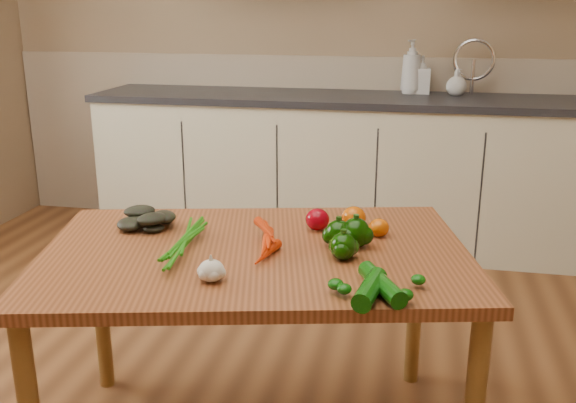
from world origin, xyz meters
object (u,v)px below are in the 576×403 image
(carrot_bunch, at_px, (240,239))
(zucchini_b, at_px, (370,289))
(table, at_px, (256,272))
(soap_bottle_b, at_px, (422,75))
(pepper_a, at_px, (338,234))
(soap_bottle_c, at_px, (457,82))
(leafy_greens, at_px, (146,215))
(garlic_bulb, at_px, (211,271))
(tomato_b, at_px, (354,217))
(tomato_c, at_px, (379,228))
(soap_bottle_a, at_px, (412,67))
(pepper_c, at_px, (343,246))
(zucchini_a, at_px, (382,284))
(pepper_b, at_px, (356,233))
(tomato_a, at_px, (317,219))

(carrot_bunch, bearing_deg, zucchini_b, -46.19)
(table, height_order, zucchini_b, zucchini_b)
(soap_bottle_b, distance_m, pepper_a, 2.10)
(soap_bottle_c, xyz_separation_m, carrot_bunch, (-0.71, -2.11, -0.25))
(leafy_greens, bearing_deg, garlic_bulb, -46.54)
(carrot_bunch, distance_m, tomato_b, 0.41)
(tomato_b, relative_size, zucchini_b, 0.45)
(table, height_order, leafy_greens, leafy_greens)
(tomato_c, bearing_deg, soap_bottle_a, 88.69)
(soap_bottle_c, bearing_deg, soap_bottle_b, 121.09)
(pepper_c, bearing_deg, zucchini_a, -59.12)
(pepper_b, relative_size, zucchini_a, 0.44)
(tomato_b, distance_m, zucchini_b, 0.54)
(soap_bottle_c, distance_m, carrot_bunch, 2.24)
(soap_bottle_b, bearing_deg, leafy_greens, 66.42)
(tomato_b, bearing_deg, tomato_c, -36.98)
(garlic_bulb, height_order, tomato_c, same)
(table, height_order, soap_bottle_a, soap_bottle_a)
(pepper_b, distance_m, tomato_b, 0.17)
(tomato_c, relative_size, zucchini_b, 0.36)
(soap_bottle_c, bearing_deg, pepper_b, -148.93)
(table, distance_m, leafy_greens, 0.43)
(soap_bottle_a, distance_m, pepper_c, 2.18)
(tomato_a, bearing_deg, table, -126.24)
(pepper_b, bearing_deg, carrot_bunch, -164.99)
(pepper_b, bearing_deg, soap_bottle_c, 79.63)
(leafy_greens, xyz_separation_m, zucchini_b, (0.77, -0.39, -0.02))
(table, xyz_separation_m, pepper_a, (0.24, 0.08, 0.12))
(pepper_a, bearing_deg, soap_bottle_c, 78.26)
(leafy_greens, relative_size, tomato_b, 2.29)
(pepper_c, bearing_deg, soap_bottle_a, 86.46)
(pepper_c, distance_m, zucchini_b, 0.27)
(leafy_greens, distance_m, zucchini_b, 0.86)
(carrot_bunch, relative_size, tomato_a, 3.03)
(tomato_a, bearing_deg, tomato_b, 20.19)
(table, distance_m, carrot_bunch, 0.12)
(garlic_bulb, height_order, pepper_c, pepper_c)
(soap_bottle_b, xyz_separation_m, garlic_bulb, (-0.52, -2.39, -0.29))
(pepper_a, distance_m, pepper_c, 0.10)
(pepper_b, distance_m, zucchini_b, 0.37)
(carrot_bunch, height_order, garlic_bulb, carrot_bunch)
(pepper_c, bearing_deg, tomato_a, 115.64)
(soap_bottle_c, xyz_separation_m, pepper_a, (-0.42, -2.03, -0.25))
(tomato_a, distance_m, zucchini_a, 0.51)
(zucchini_b, bearing_deg, soap_bottle_b, 87.70)
(soap_bottle_c, height_order, garlic_bulb, soap_bottle_c)
(pepper_b, relative_size, tomato_a, 1.14)
(soap_bottle_c, relative_size, tomato_a, 1.92)
(soap_bottle_a, distance_m, leafy_greens, 2.20)
(table, relative_size, zucchini_b, 8.08)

